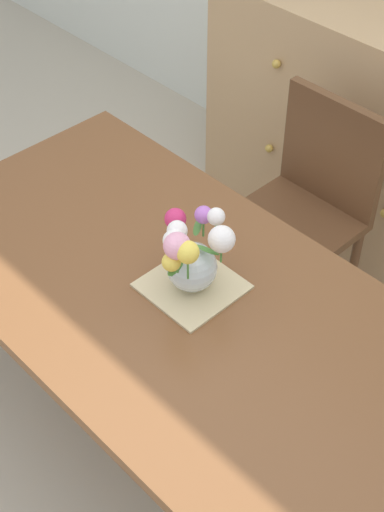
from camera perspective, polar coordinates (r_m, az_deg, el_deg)
ground_plane at (r=2.66m, az=-1.43°, el=-13.38°), size 12.00×12.00×0.00m
dining_table at (r=2.16m, az=-1.72°, el=-4.01°), size 1.69×0.90×0.72m
chair_far at (r=2.74m, az=8.88°, el=4.14°), size 0.42×0.42×0.90m
dresser at (r=3.18m, az=13.02°, el=9.26°), size 1.40×0.47×1.00m
placemat at (r=2.10m, az=-0.00°, el=-2.31°), size 0.25×0.25×0.01m
flower_vase at (r=2.00m, az=-0.05°, el=0.09°), size 0.24×0.23×0.25m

